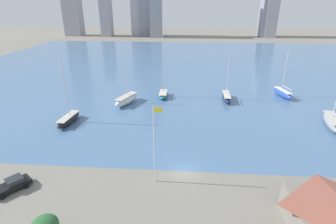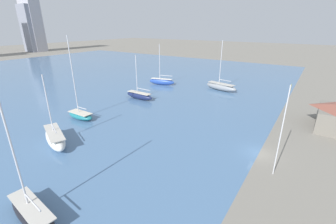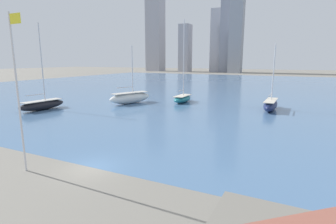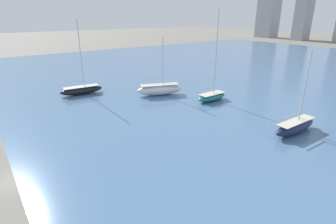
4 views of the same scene
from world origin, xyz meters
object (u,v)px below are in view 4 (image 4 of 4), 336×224
(sailboat_black, at_px, (82,90))
(sailboat_navy, at_px, (295,126))
(sailboat_white, at_px, (160,89))
(sailboat_teal, at_px, (212,96))

(sailboat_black, bearing_deg, sailboat_navy, 30.69)
(sailboat_navy, height_order, sailboat_white, sailboat_white)
(sailboat_teal, bearing_deg, sailboat_navy, -4.73)
(sailboat_black, distance_m, sailboat_teal, 26.04)
(sailboat_white, bearing_deg, sailboat_navy, 31.39)
(sailboat_white, xyz_separation_m, sailboat_teal, (8.87, 5.68, -0.24))
(sailboat_white, bearing_deg, sailboat_black, -107.06)
(sailboat_black, height_order, sailboat_teal, sailboat_teal)
(sailboat_white, distance_m, sailboat_teal, 10.53)
(sailboat_navy, xyz_separation_m, sailboat_black, (-35.72, -16.75, -0.03))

